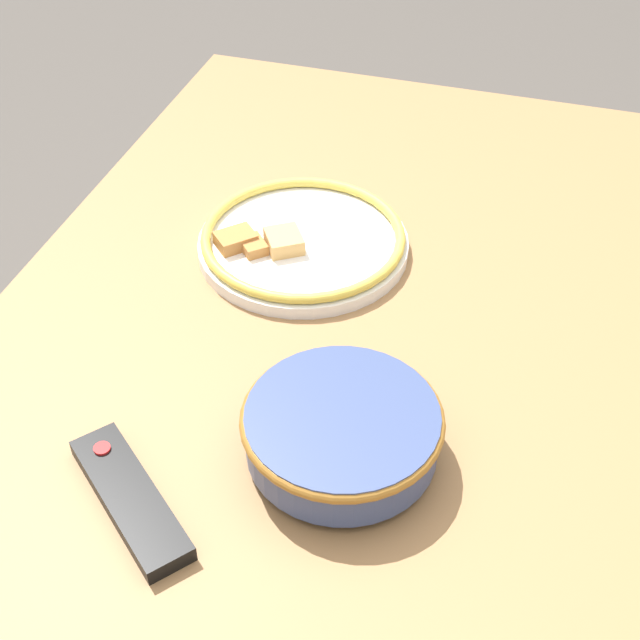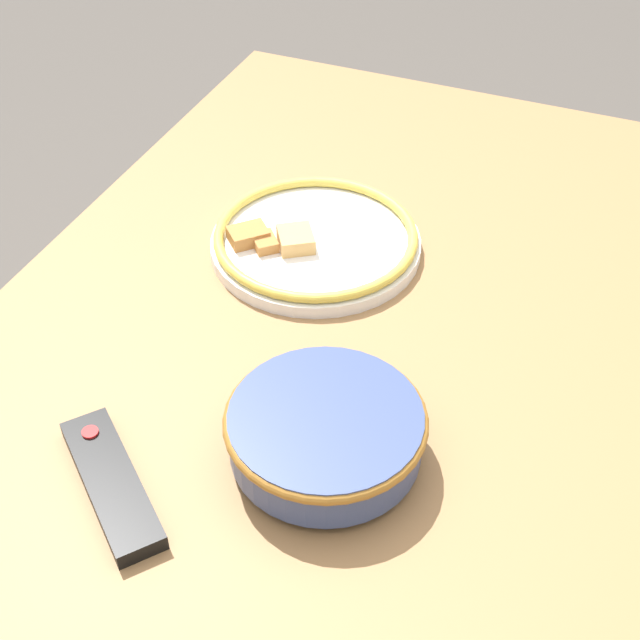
% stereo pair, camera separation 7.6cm
% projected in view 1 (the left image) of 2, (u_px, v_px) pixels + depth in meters
% --- Properties ---
extents(dining_table, '(1.57, 0.96, 0.75)m').
position_uv_depth(dining_table, '(345.00, 436.00, 1.08)').
color(dining_table, olive).
rests_on(dining_table, ground_plane).
extents(noodle_bowl, '(0.21, 0.21, 0.07)m').
position_uv_depth(noodle_bowl, '(342.00, 431.00, 0.94)').
color(noodle_bowl, '#384775').
rests_on(noodle_bowl, dining_table).
extents(food_plate, '(0.29, 0.29, 0.04)m').
position_uv_depth(food_plate, '(302.00, 241.00, 1.22)').
color(food_plate, white).
rests_on(food_plate, dining_table).
extents(tv_remote, '(0.16, 0.18, 0.02)m').
position_uv_depth(tv_remote, '(130.00, 498.00, 0.91)').
color(tv_remote, black).
rests_on(tv_remote, dining_table).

